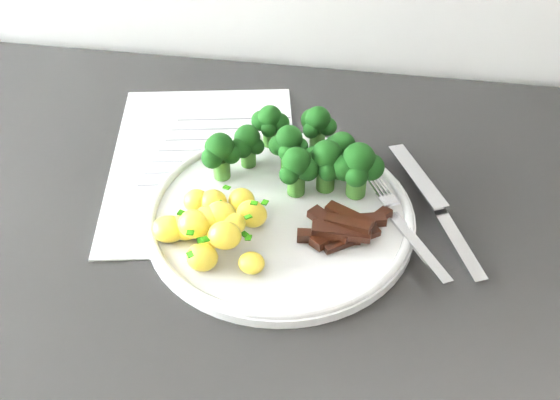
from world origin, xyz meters
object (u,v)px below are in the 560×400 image
Objects in this scene: beef_strips at (344,229)px; fork at (407,229)px; potatoes at (213,224)px; recipe_paper at (204,162)px; knife at (445,224)px; plate at (280,215)px; broccoli at (303,151)px.

beef_strips is 0.07m from fork.
potatoes reaches higher than fork.
recipe_paper is 0.26m from fork.
potatoes is (0.04, -0.13, 0.03)m from recipe_paper.
potatoes is 0.60× the size of knife.
recipe_paper is 0.29m from knife.
potatoes is at bearing -71.35° from recipe_paper.
plate is 0.18m from knife.
recipe_paper is 1.19× the size of plate.
potatoes is 0.14m from beef_strips.
recipe_paper is 0.13m from plate.
knife is at bearing 31.46° from fork.
plate is (0.11, -0.08, 0.01)m from recipe_paper.
broccoli is at bearing -9.40° from recipe_paper.
plate is 0.08m from beef_strips.
fork is at bearing -5.16° from plate.
beef_strips is at bearing -161.30° from knife.
broccoli is (0.02, 0.06, 0.04)m from plate.
broccoli is 1.27× the size of fork.
knife is (0.24, 0.06, -0.02)m from potatoes.
broccoli reaches higher than plate.
beef_strips reaches higher than knife.
plate is 2.36× the size of potatoes.
plate is at bearing -38.29° from recipe_paper.
broccoli is at bearing 162.69° from knife.
knife is at bearing -17.31° from broccoli.
broccoli is 0.98× the size of knife.
broccoli reaches higher than beef_strips.
plate is 0.08m from potatoes.
knife is (0.28, -0.07, 0.01)m from recipe_paper.
recipe_paper is at bearing 148.92° from beef_strips.
broccoli is at bearing 53.97° from potatoes.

